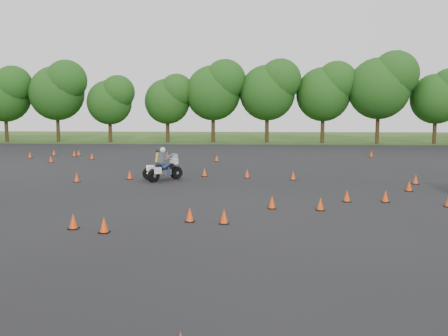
% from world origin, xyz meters
% --- Properties ---
extents(ground, '(140.00, 140.00, 0.00)m').
position_xyz_m(ground, '(0.00, 0.00, 0.00)').
color(ground, '#2D5119').
rests_on(ground, ground).
extents(asphalt_pad, '(62.00, 62.00, 0.00)m').
position_xyz_m(asphalt_pad, '(0.00, 6.00, 0.01)').
color(asphalt_pad, black).
rests_on(asphalt_pad, ground).
extents(treeline, '(87.18, 32.51, 10.53)m').
position_xyz_m(treeline, '(2.79, 34.81, 4.69)').
color(treeline, '#1D4814').
rests_on(treeline, ground).
extents(traffic_cones, '(36.74, 33.20, 0.45)m').
position_xyz_m(traffic_cones, '(-0.40, 5.96, 0.23)').
color(traffic_cones, '#EE430A').
rests_on(traffic_cones, asphalt_pad).
extents(rider_grey, '(1.92, 2.22, 1.74)m').
position_xyz_m(rider_grey, '(-3.34, 8.52, 0.88)').
color(rider_grey, '#43464B').
rests_on(rider_grey, ground).
extents(rider_yellow, '(2.20, 1.15, 1.62)m').
position_xyz_m(rider_yellow, '(-3.53, 8.94, 0.82)').
color(rider_yellow, yellow).
rests_on(rider_yellow, ground).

